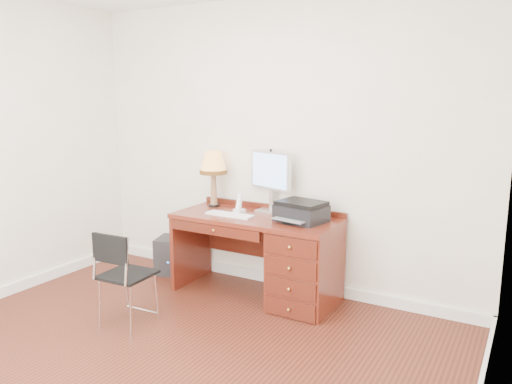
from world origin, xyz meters
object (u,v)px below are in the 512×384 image
Objects in this scene: printer at (301,211)px; equipment_box at (174,255)px; monitor at (270,174)px; chair at (121,269)px; phone at (239,208)px; desk at (288,257)px; leg_lamp at (213,166)px.

printer reaches higher than equipment_box.
equipment_box is (-1.06, -0.14, -0.92)m from monitor.
printer is at bearing 44.44° from chair.
desk is at bearing 12.79° from phone.
chair is 1.31m from equipment_box.
phone is 1.06m from equipment_box.
printer is at bearing -7.27° from leg_lamp.
chair is (-0.60, -1.33, -0.63)m from monitor.
phone is 0.48× the size of equipment_box.
chair reaches higher than desk.
leg_lamp is 1.41m from chair.
desk is 1.16m from leg_lamp.
printer is at bearing -21.15° from equipment_box.
monitor is at bearing 163.61° from printer.
monitor is at bearing 62.80° from chair.
equipment_box is at bearing -154.58° from monitor.
leg_lamp reaches higher than equipment_box.
printer is (0.43, -0.22, -0.27)m from monitor.
equipment_box is (-1.48, 0.08, -0.65)m from printer.
monitor reaches higher than printer.
monitor is at bearing 62.50° from phone.
monitor is 0.58m from leg_lamp.
phone is at bearing -19.18° from leg_lamp.
monitor is 0.42m from phone.
printer is 1.56m from chair.
phone is (0.37, -0.13, -0.35)m from leg_lamp.
printer is 1.20× the size of equipment_box.
leg_lamp is 1.46× the size of equipment_box.
desk is 1.91× the size of chair.
equipment_box is (-0.49, -0.05, -0.96)m from leg_lamp.
printer reaches higher than chair.
printer is 0.57× the size of chair.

